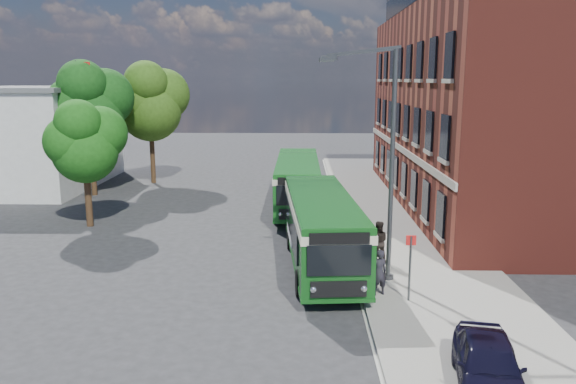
{
  "coord_description": "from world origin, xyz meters",
  "views": [
    {
      "loc": [
        1.77,
        -23.0,
        7.82
      ],
      "look_at": [
        1.12,
        4.93,
        2.2
      ],
      "focal_mm": 35.0,
      "sensor_mm": 36.0,
      "label": 1
    }
  ],
  "objects_px": {
    "bus_rear": "(298,179)",
    "parked_car": "(489,364)",
    "bus_front": "(321,224)",
    "street_lamp": "(382,161)"
  },
  "relations": [
    {
      "from": "bus_rear",
      "to": "parked_car",
      "type": "bearing_deg",
      "value": -76.76
    },
    {
      "from": "street_lamp",
      "to": "parked_car",
      "type": "distance_m",
      "value": 9.08
    },
    {
      "from": "bus_front",
      "to": "bus_rear",
      "type": "xyz_separation_m",
      "value": [
        -1.07,
        10.93,
        0.0
      ]
    },
    {
      "from": "bus_rear",
      "to": "bus_front",
      "type": "bearing_deg",
      "value": -84.39
    },
    {
      "from": "bus_rear",
      "to": "parked_car",
      "type": "relative_size",
      "value": 2.88
    },
    {
      "from": "street_lamp",
      "to": "bus_front",
      "type": "height_order",
      "value": "street_lamp"
    },
    {
      "from": "street_lamp",
      "to": "bus_rear",
      "type": "height_order",
      "value": "street_lamp"
    },
    {
      "from": "bus_front",
      "to": "parked_car",
      "type": "distance_m",
      "value": 10.75
    },
    {
      "from": "bus_front",
      "to": "bus_rear",
      "type": "distance_m",
      "value": 10.98
    },
    {
      "from": "bus_rear",
      "to": "street_lamp",
      "type": "bearing_deg",
      "value": -75.78
    }
  ]
}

